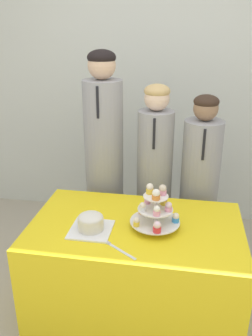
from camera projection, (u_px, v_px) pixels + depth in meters
wall_back at (160, 80)px, 3.26m from camera, size 9.00×0.06×2.70m
table at (135, 272)px, 2.29m from camera, size 1.29×0.78×0.70m
round_cake at (91, 223)px, 2.08m from camera, size 0.24×0.24×0.11m
cake_knife at (110, 244)px, 1.96m from camera, size 0.25×0.18×0.01m
cupcake_stand at (156, 209)px, 2.08m from camera, size 0.30×0.30×0.27m
student_0 at (104, 167)px, 2.74m from camera, size 0.29×0.30×1.67m
student_1 at (154, 183)px, 2.72m from camera, size 0.26×0.27×1.45m
student_2 at (199, 192)px, 2.68m from camera, size 0.28×0.29×1.39m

